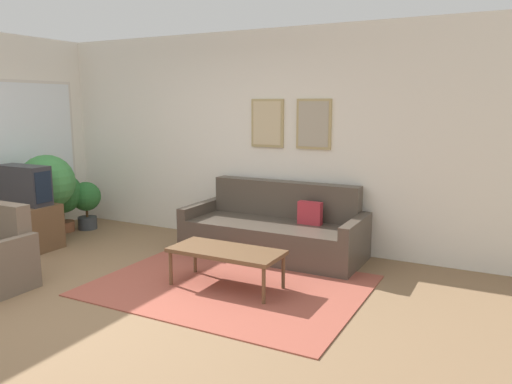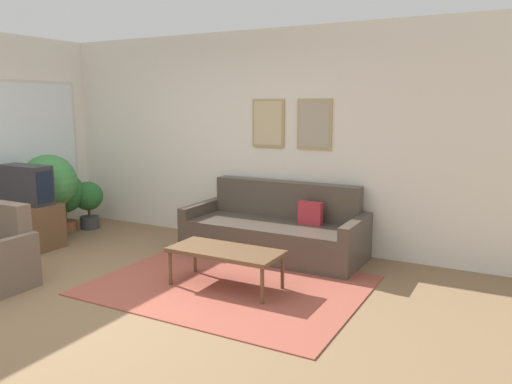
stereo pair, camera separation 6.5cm
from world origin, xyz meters
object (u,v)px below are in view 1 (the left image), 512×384
object	(u,v)px
tv	(23,185)
potted_plant_tall	(47,184)
couch	(275,231)
coffee_table	(226,253)

from	to	relation	value
tv	potted_plant_tall	size ratio (longest dim) A/B	0.64
couch	tv	bearing A→B (deg)	-157.44
couch	coffee_table	size ratio (longest dim) A/B	1.92
couch	potted_plant_tall	size ratio (longest dim) A/B	1.88
coffee_table	tv	bearing A→B (deg)	179.33
coffee_table	potted_plant_tall	distance (m)	3.07
couch	potted_plant_tall	distance (m)	3.09
coffee_table	tv	world-z (taller)	tv
couch	tv	xyz separation A→B (m)	(-2.88, -1.20, 0.51)
potted_plant_tall	tv	bearing A→B (deg)	-79.47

